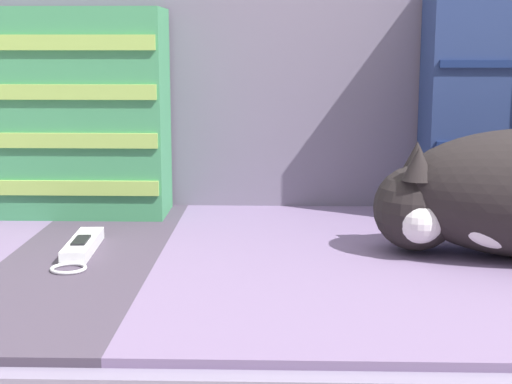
{
  "coord_description": "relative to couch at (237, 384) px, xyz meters",
  "views": [
    {
      "loc": [
        0.06,
        -1.03,
        0.72
      ],
      "look_at": [
        0.03,
        0.02,
        0.52
      ],
      "focal_mm": 55.0,
      "sensor_mm": 36.0,
      "label": 1
    }
  ],
  "objects": [
    {
      "name": "couch",
      "position": [
        0.0,
        0.0,
        0.0
      ],
      "size": [
        2.07,
        0.91,
        0.42
      ],
      "color": "gray",
      "rests_on": "ground_plane"
    },
    {
      "name": "sofa_backrest",
      "position": [
        -0.0,
        0.38,
        0.48
      ],
      "size": [
        2.03,
        0.14,
        0.53
      ],
      "color": "slate",
      "rests_on": "couch"
    },
    {
      "name": "throw_pillow_striped",
      "position": [
        -0.37,
        0.24,
        0.39
      ],
      "size": [
        0.46,
        0.14,
        0.36
      ],
      "color": "#3D8956",
      "rests_on": "couch"
    },
    {
      "name": "game_remote_far",
      "position": [
        -0.22,
        -0.03,
        0.22
      ],
      "size": [
        0.05,
        0.2,
        0.02
      ],
      "color": "white",
      "rests_on": "couch"
    }
  ]
}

